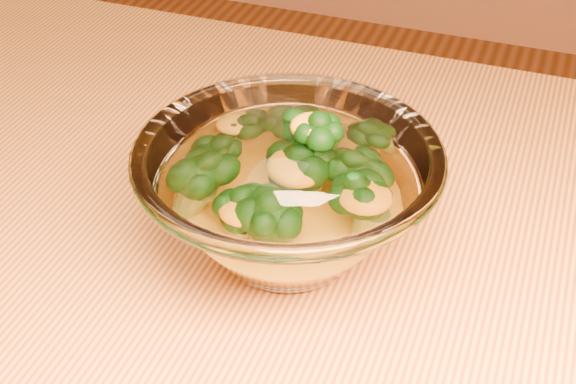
# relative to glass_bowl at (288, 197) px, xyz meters

# --- Properties ---
(glass_bowl) EXTENTS (0.20, 0.20, 0.09)m
(glass_bowl) POSITION_rel_glass_bowl_xyz_m (0.00, 0.00, 0.00)
(glass_bowl) COLOR white
(glass_bowl) RESTS_ON table
(cheese_sauce) EXTENTS (0.11, 0.11, 0.03)m
(cheese_sauce) POSITION_rel_glass_bowl_xyz_m (0.00, -0.00, -0.02)
(cheese_sauce) COLOR orange
(cheese_sauce) RESTS_ON glass_bowl
(broccoli_heap) EXTENTS (0.14, 0.14, 0.07)m
(broccoli_heap) POSITION_rel_glass_bowl_xyz_m (-0.00, 0.01, 0.01)
(broccoli_heap) COLOR black
(broccoli_heap) RESTS_ON cheese_sauce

